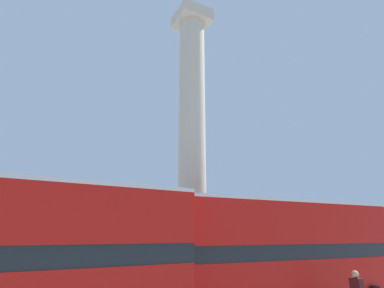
{
  "coord_description": "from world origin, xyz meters",
  "views": [
    {
      "loc": [
        -8.67,
        -15.7,
        2.98
      ],
      "look_at": [
        0.0,
        0.0,
        8.42
      ],
      "focal_mm": 28.0,
      "sensor_mm": 36.0,
      "label": 1
    }
  ],
  "objects_px": {
    "bus_b": "(276,250)",
    "monument_column": "(192,186)",
    "equestrian_statue": "(251,249)",
    "street_lamp": "(139,234)"
  },
  "relations": [
    {
      "from": "bus_b",
      "to": "monument_column",
      "type": "bearing_deg",
      "value": 99.83
    },
    {
      "from": "equestrian_statue",
      "to": "street_lamp",
      "type": "xyz_separation_m",
      "value": [
        -12.6,
        -7.54,
        1.21
      ]
    },
    {
      "from": "bus_b",
      "to": "equestrian_statue",
      "type": "bearing_deg",
      "value": 59.28
    },
    {
      "from": "bus_b",
      "to": "equestrian_statue",
      "type": "distance_m",
      "value": 13.98
    },
    {
      "from": "monument_column",
      "to": "equestrian_statue",
      "type": "xyz_separation_m",
      "value": [
        8.64,
        5.29,
        -3.97
      ]
    },
    {
      "from": "monument_column",
      "to": "bus_b",
      "type": "xyz_separation_m",
      "value": [
        0.55,
        -6.09,
        -3.4
      ]
    },
    {
      "from": "equestrian_statue",
      "to": "bus_b",
      "type": "bearing_deg",
      "value": -149.71
    },
    {
      "from": "monument_column",
      "to": "street_lamp",
      "type": "bearing_deg",
      "value": -150.34
    },
    {
      "from": "equestrian_statue",
      "to": "street_lamp",
      "type": "distance_m",
      "value": 14.73
    },
    {
      "from": "equestrian_statue",
      "to": "street_lamp",
      "type": "height_order",
      "value": "equestrian_statue"
    }
  ]
}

